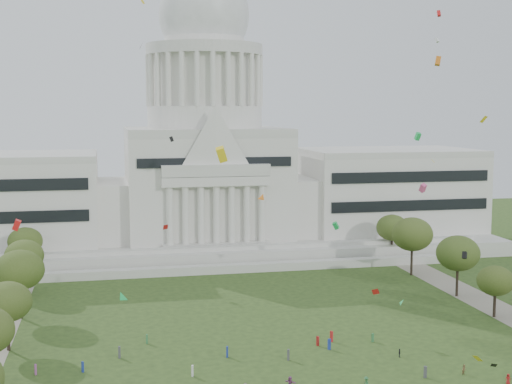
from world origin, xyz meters
TOP-DOWN VIEW (x-y plane):
  - capitol at (0.00, 113.59)m, footprint 160.00×64.50m
  - row_tree_l_3 at (-44.09, 33.92)m, footprint 8.12×8.12m
  - row_tree_r_3 at (44.40, 34.48)m, footprint 7.01×7.01m
  - row_tree_l_4 at (-44.08, 52.42)m, footprint 9.29×9.29m
  - row_tree_r_4 at (44.76, 50.04)m, footprint 9.19×9.19m
  - row_tree_l_5 at (-45.22, 71.01)m, footprint 8.33×8.33m
  - row_tree_r_5 at (43.49, 70.19)m, footprint 9.82×9.82m
  - row_tree_l_6 at (-46.87, 89.14)m, footprint 8.19×8.19m
  - row_tree_r_6 at (45.96, 88.13)m, footprint 8.42×8.42m
  - person_0 at (28.47, 3.58)m, footprint 0.87×0.90m
  - person_2 at (24.17, 8.43)m, footprint 0.87×0.76m
  - person_3 at (7.65, 5.96)m, footprint 0.72×1.27m
  - person_5 at (-2.89, 8.26)m, footprint 1.81×1.71m
  - person_10 at (17.69, 17.47)m, footprint 0.57×0.86m
  - distant_crowd at (-13.93, 12.68)m, footprint 60.33×37.38m
  - kite_swarm at (2.68, 11.37)m, footprint 84.21×108.75m

SIDE VIEW (x-z plane):
  - person_10 at x=17.69m, z-range 0.00..1.37m
  - person_2 at x=24.17m, z-range 0.00..1.53m
  - person_0 at x=28.47m, z-range 0.00..1.56m
  - distant_crowd at x=-13.93m, z-range -0.08..1.87m
  - person_3 at x=7.65m, z-range 0.00..1.91m
  - person_5 at x=-2.89m, z-range 0.00..1.93m
  - row_tree_r_3 at x=44.40m, z-range 2.09..12.07m
  - row_tree_l_3 at x=-44.09m, z-range 2.43..13.98m
  - row_tree_l_6 at x=-46.87m, z-range 2.45..14.09m
  - row_tree_l_5 at x=-45.22m, z-range 2.49..14.34m
  - row_tree_r_6 at x=45.96m, z-range 2.52..14.49m
  - row_tree_r_4 at x=44.76m, z-range 2.76..15.82m
  - row_tree_l_4 at x=-44.08m, z-range 2.79..16.00m
  - row_tree_r_5 at x=43.49m, z-range 2.95..16.91m
  - capitol at x=0.00m, z-range -23.35..67.95m
  - kite_swarm at x=2.68m, z-range -1.36..61.47m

